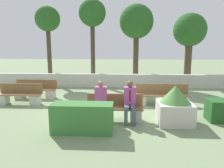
# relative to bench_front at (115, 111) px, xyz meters

# --- Properties ---
(ground_plane) EXTENTS (60.00, 60.00, 0.00)m
(ground_plane) POSITION_rel_bench_front_xyz_m (-0.27, 1.22, -0.33)
(ground_plane) COLOR gray
(perimeter_wall) EXTENTS (14.47, 0.30, 0.76)m
(perimeter_wall) POSITION_rel_bench_front_xyz_m (-0.27, 5.80, 0.06)
(perimeter_wall) COLOR beige
(perimeter_wall) RESTS_ON ground_plane
(bench_front) EXTENTS (1.85, 0.48, 0.85)m
(bench_front) POSITION_rel_bench_front_xyz_m (0.00, 0.00, 0.00)
(bench_front) COLOR brown
(bench_front) RESTS_ON ground_plane
(bench_left_side) EXTENTS (1.94, 0.48, 0.85)m
(bench_left_side) POSITION_rel_bench_front_xyz_m (-3.84, 2.84, 0.00)
(bench_left_side) COLOR brown
(bench_left_side) RESTS_ON ground_plane
(bench_right_side) EXTENTS (1.83, 0.48, 0.85)m
(bench_right_side) POSITION_rel_bench_front_xyz_m (-4.05, 1.75, -0.00)
(bench_right_side) COLOR brown
(bench_right_side) RESTS_ON ground_plane
(bench_back) EXTENTS (2.16, 0.48, 0.85)m
(bench_back) POSITION_rel_bench_front_xyz_m (1.86, 1.99, 0.01)
(bench_back) COLOR brown
(bench_back) RESTS_ON ground_plane
(person_seated_man) EXTENTS (0.38, 0.64, 1.32)m
(person_seated_man) POSITION_rel_bench_front_xyz_m (0.49, -0.14, 0.40)
(person_seated_man) COLOR #515B70
(person_seated_man) RESTS_ON ground_plane
(person_seated_woman) EXTENTS (0.38, 0.64, 1.31)m
(person_seated_woman) POSITION_rel_bench_front_xyz_m (-0.45, -0.14, 0.39)
(person_seated_woman) COLOR #B2A893
(person_seated_woman) RESTS_ON ground_plane
(hedge_block_near_left) EXTENTS (1.72, 0.62, 0.83)m
(hedge_block_near_left) POSITION_rel_bench_front_xyz_m (-0.85, -1.05, 0.09)
(hedge_block_near_left) COLOR #3D7A38
(hedge_block_near_left) RESTS_ON ground_plane
(planter_corner_left) EXTENTS (1.05, 1.05, 1.21)m
(planter_corner_left) POSITION_rel_bench_front_xyz_m (1.90, -0.16, 0.25)
(planter_corner_left) COLOR beige
(planter_corner_left) RESTS_ON ground_plane
(tree_leftmost) EXTENTS (1.57, 1.57, 4.85)m
(tree_leftmost) POSITION_rel_bench_front_xyz_m (-4.58, 7.06, 3.59)
(tree_leftmost) COLOR #473828
(tree_leftmost) RESTS_ON ground_plane
(tree_center_left) EXTENTS (1.64, 1.64, 5.17)m
(tree_center_left) POSITION_rel_bench_front_xyz_m (-1.69, 6.71, 3.88)
(tree_center_left) COLOR #473828
(tree_center_left) RESTS_ON ground_plane
(tree_center_right) EXTENTS (2.12, 2.12, 4.94)m
(tree_center_right) POSITION_rel_bench_front_xyz_m (1.00, 7.22, 3.47)
(tree_center_right) COLOR #473828
(tree_center_right) RESTS_ON ground_plane
(tree_rightmost) EXTENTS (2.01, 2.01, 4.37)m
(tree_rightmost) POSITION_rel_bench_front_xyz_m (4.26, 7.12, 2.92)
(tree_rightmost) COLOR #473828
(tree_rightmost) RESTS_ON ground_plane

